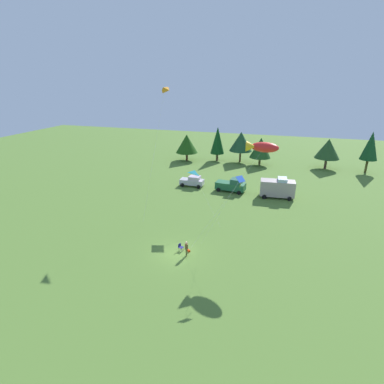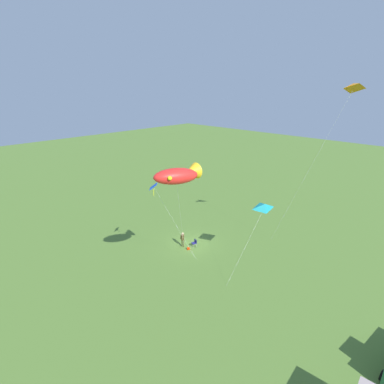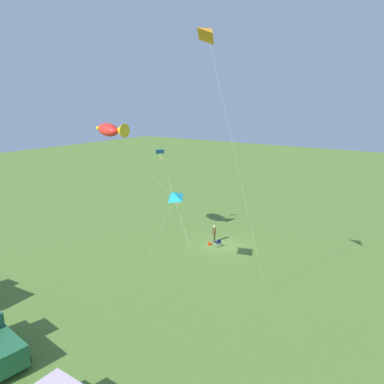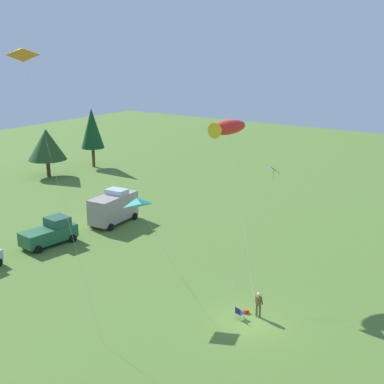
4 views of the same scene
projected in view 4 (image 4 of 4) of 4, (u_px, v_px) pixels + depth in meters
name	position (u px, v px, depth m)	size (l,w,h in m)	color
ground_plane	(248.00, 322.00, 34.50)	(160.00, 160.00, 0.00)	#52762E
person_kite_flyer	(259.00, 303.00, 34.87)	(0.39, 0.55, 1.74)	#50542A
folding_chair	(239.00, 312.00, 34.71)	(0.60, 0.60, 0.82)	navy
backpack_on_grass	(246.00, 312.00, 35.58)	(0.32, 0.22, 0.22)	red
truck_green_flatbed	(50.00, 233.00, 47.49)	(5.20, 2.89, 2.34)	#22603A
van_motorhome_grey	(113.00, 207.00, 53.00)	(5.56, 2.95, 3.34)	#A89691
kite_large_fish	(226.00, 128.00, 41.03)	(8.90, 7.88, 11.70)	red
kite_delta_orange	(23.00, 53.00, 31.76)	(1.88, 7.20, 17.29)	orange
kite_diamond_blue	(272.00, 174.00, 37.83)	(4.82, 1.59, 8.99)	blue
kite_delta_teal	(137.00, 202.00, 36.76)	(4.80, 1.85, 7.29)	teal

